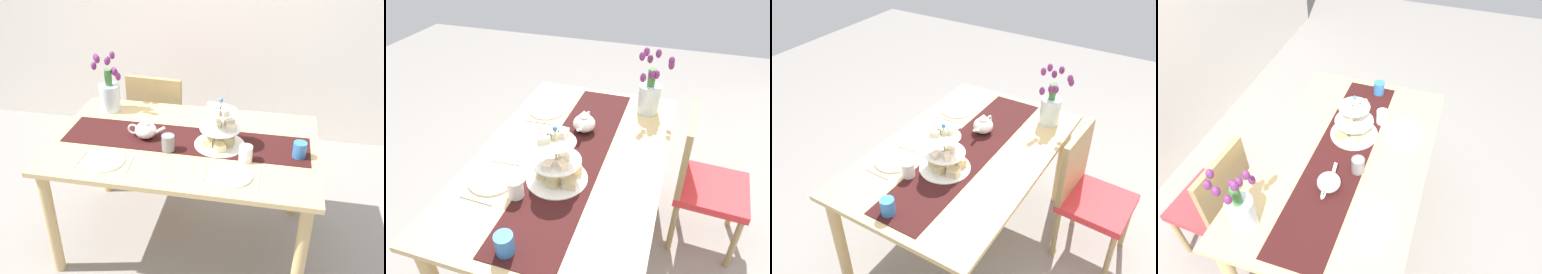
% 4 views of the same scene
% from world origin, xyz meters
% --- Properties ---
extents(ground_plane, '(8.00, 8.00, 0.00)m').
position_xyz_m(ground_plane, '(0.00, 0.00, 0.00)').
color(ground_plane, gray).
extents(dining_table, '(1.58, 0.98, 0.77)m').
position_xyz_m(dining_table, '(0.00, 0.00, 0.66)').
color(dining_table, tan).
rests_on(dining_table, ground_plane).
extents(chair_left, '(0.44, 0.44, 0.91)m').
position_xyz_m(chair_left, '(-0.35, 0.72, 0.50)').
color(chair_left, '#9C8254').
rests_on(chair_left, ground_plane).
extents(table_runner, '(1.48, 0.33, 0.00)m').
position_xyz_m(table_runner, '(0.00, 0.02, 0.77)').
color(table_runner, black).
rests_on(table_runner, dining_table).
extents(tiered_cake_stand, '(0.30, 0.30, 0.30)m').
position_xyz_m(tiered_cake_stand, '(0.21, 0.00, 0.86)').
color(tiered_cake_stand, beige).
rests_on(tiered_cake_stand, table_runner).
extents(teapot, '(0.24, 0.13, 0.14)m').
position_xyz_m(teapot, '(-0.24, 0.00, 0.83)').
color(teapot, white).
rests_on(teapot, table_runner).
extents(tulip_vase, '(0.20, 0.21, 0.41)m').
position_xyz_m(tulip_vase, '(-0.58, 0.32, 0.91)').
color(tulip_vase, silver).
rests_on(tulip_vase, dining_table).
extents(dinner_plate_left, '(0.23, 0.23, 0.01)m').
position_xyz_m(dinner_plate_left, '(-0.39, -0.30, 0.77)').
color(dinner_plate_left, white).
rests_on(dinner_plate_left, dining_table).
extents(fork_left, '(0.02, 0.15, 0.01)m').
position_xyz_m(fork_left, '(-0.54, -0.30, 0.77)').
color(fork_left, silver).
rests_on(fork_left, dining_table).
extents(knife_left, '(0.02, 0.17, 0.01)m').
position_xyz_m(knife_left, '(-0.25, -0.30, 0.77)').
color(knife_left, silver).
rests_on(knife_left, dining_table).
extents(dinner_plate_right, '(0.23, 0.23, 0.01)m').
position_xyz_m(dinner_plate_right, '(0.32, -0.30, 0.77)').
color(dinner_plate_right, white).
rests_on(dinner_plate_right, dining_table).
extents(fork_right, '(0.03, 0.15, 0.01)m').
position_xyz_m(fork_right, '(0.17, -0.30, 0.77)').
color(fork_right, silver).
rests_on(fork_right, dining_table).
extents(knife_right, '(0.02, 0.17, 0.01)m').
position_xyz_m(knife_right, '(0.46, -0.30, 0.77)').
color(knife_right, silver).
rests_on(knife_right, dining_table).
extents(mug_grey, '(0.08, 0.08, 0.09)m').
position_xyz_m(mug_grey, '(-0.07, -0.11, 0.82)').
color(mug_grey, slate).
rests_on(mug_grey, table_runner).
extents(mug_white_text, '(0.08, 0.08, 0.09)m').
position_xyz_m(mug_white_text, '(0.38, -0.14, 0.82)').
color(mug_white_text, white).
rests_on(mug_white_text, dining_table).
extents(mug_orange, '(0.08, 0.08, 0.09)m').
position_xyz_m(mug_orange, '(0.67, -0.04, 0.82)').
color(mug_orange, '#3370B7').
rests_on(mug_orange, dining_table).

